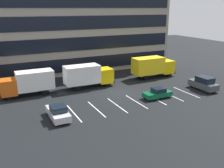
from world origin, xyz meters
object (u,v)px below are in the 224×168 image
object	(u,v)px
sedan_forest	(158,93)
suv_charcoal	(204,83)
box_truck_yellow	(88,75)
box_truck_yellow_all	(153,66)
box_truck_orange	(28,82)
sedan_silver	(58,112)

from	to	relation	value
sedan_forest	suv_charcoal	world-z (taller)	suv_charcoal
box_truck_yellow	suv_charcoal	size ratio (longest dim) A/B	1.70
suv_charcoal	box_truck_yellow_all	bearing A→B (deg)	106.64
box_truck_orange	suv_charcoal	size ratio (longest dim) A/B	1.64
box_truck_orange	suv_charcoal	world-z (taller)	box_truck_orange
box_truck_yellow	sedan_forest	size ratio (longest dim) A/B	1.93
sedan_forest	box_truck_orange	bearing A→B (deg)	149.91
box_truck_yellow	box_truck_yellow_all	world-z (taller)	box_truck_yellow_all
box_truck_yellow_all	suv_charcoal	size ratio (longest dim) A/B	1.74
box_truck_yellow	sedan_silver	size ratio (longest dim) A/B	1.73
sedan_forest	sedan_silver	world-z (taller)	sedan_silver
sedan_forest	sedan_silver	bearing A→B (deg)	-177.59
box_truck_yellow_all	suv_charcoal	world-z (taller)	box_truck_yellow_all
box_truck_orange	suv_charcoal	distance (m)	25.16
box_truck_yellow	suv_charcoal	xyz separation A→B (m)	(14.87, -8.64, -1.00)
sedan_forest	suv_charcoal	bearing A→B (deg)	-0.62
suv_charcoal	box_truck_yellow	bearing A→B (deg)	149.85
box_truck_yellow	sedan_silver	bearing A→B (deg)	-127.71
box_truck_yellow	box_truck_yellow_all	xyz separation A→B (m)	(12.15, 0.46, 0.05)
box_truck_orange	sedan_silver	distance (m)	9.63
box_truck_yellow	sedan_forest	distance (m)	10.91
box_truck_yellow_all	box_truck_orange	bearing A→B (deg)	-179.57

